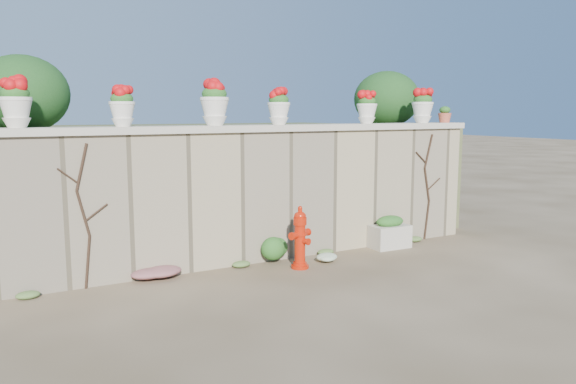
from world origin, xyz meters
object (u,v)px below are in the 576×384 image
urn_pot_0 (16,103)px  terracotta_pot (445,115)px  fire_hydrant (300,237)px  planter_box (390,233)px

urn_pot_0 → terracotta_pot: size_ratio=2.09×
terracotta_pot → fire_hydrant: bearing=-168.0°
fire_hydrant → urn_pot_0: (-3.62, 0.76, 1.93)m
fire_hydrant → planter_box: (1.98, 0.34, -0.21)m
urn_pot_0 → terracotta_pot: 7.17m
terracotta_pot → urn_pot_0: bearing=180.0°
fire_hydrant → terracotta_pot: size_ratio=3.18×
fire_hydrant → planter_box: fire_hydrant is taller
planter_box → terracotta_pot: 2.56m
terracotta_pot → planter_box: bearing=-165.4°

